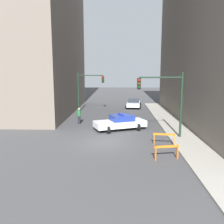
# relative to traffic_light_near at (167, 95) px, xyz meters

# --- Properties ---
(ground_plane) EXTENTS (120.00, 120.00, 0.00)m
(ground_plane) POSITION_rel_traffic_light_near_xyz_m (-4.73, -1.48, -3.53)
(ground_plane) COLOR #424244
(sidewalk_right) EXTENTS (2.40, 44.00, 0.12)m
(sidewalk_right) POSITION_rel_traffic_light_near_xyz_m (1.47, -1.48, -3.47)
(sidewalk_right) COLOR #9E998E
(sidewalk_right) RESTS_ON ground_plane
(building_corner_left) EXTENTS (14.00, 20.00, 25.65)m
(building_corner_left) POSITION_rel_traffic_light_near_xyz_m (-16.73, 12.52, 9.29)
(building_corner_left) COLOR #6B6056
(building_corner_left) RESTS_ON ground_plane
(traffic_light_near) EXTENTS (3.64, 0.35, 5.20)m
(traffic_light_near) POSITION_rel_traffic_light_near_xyz_m (0.00, 0.00, 0.00)
(traffic_light_near) COLOR black
(traffic_light_near) RESTS_ON sidewalk_right
(traffic_light_far) EXTENTS (3.44, 0.35, 5.20)m
(traffic_light_far) POSITION_rel_traffic_light_near_xyz_m (-8.03, 12.28, -0.13)
(traffic_light_far) COLOR black
(traffic_light_far) RESTS_ON ground_plane
(police_car) EXTENTS (5.05, 3.51, 1.52)m
(police_car) POSITION_rel_traffic_light_near_xyz_m (-3.68, 2.67, -2.81)
(police_car) COLOR white
(police_car) RESTS_ON ground_plane
(parked_car_near) EXTENTS (2.53, 4.45, 1.31)m
(parked_car_near) POSITION_rel_traffic_light_near_xyz_m (-1.73, 16.48, -2.86)
(parked_car_near) COLOR silver
(parked_car_near) RESTS_ON ground_plane
(pedestrian_crossing) EXTENTS (0.43, 0.43, 1.66)m
(pedestrian_crossing) POSITION_rel_traffic_light_near_xyz_m (-7.91, 5.13, -2.67)
(pedestrian_crossing) COLOR black
(pedestrian_crossing) RESTS_ON ground_plane
(barrier_front) EXTENTS (1.58, 0.46, 0.90)m
(barrier_front) POSITION_rel_traffic_light_near_xyz_m (-0.82, -4.94, -2.91)
(barrier_front) COLOR orange
(barrier_front) RESTS_ON ground_plane
(barrier_mid) EXTENTS (1.59, 0.36, 0.90)m
(barrier_mid) POSITION_rel_traffic_light_near_xyz_m (-0.46, -1.98, -2.91)
(barrier_mid) COLOR orange
(barrier_mid) RESTS_ON ground_plane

